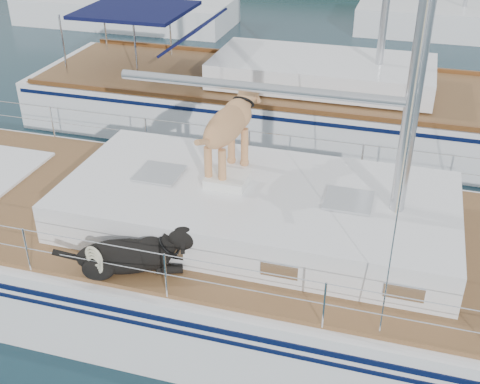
% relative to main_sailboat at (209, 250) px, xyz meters
% --- Properties ---
extents(ground, '(120.00, 120.00, 0.00)m').
position_rel_main_sailboat_xyz_m(ground, '(-0.09, 0.00, -0.69)').
color(ground, black).
rests_on(ground, ground).
extents(main_sailboat, '(12.00, 3.84, 14.01)m').
position_rel_main_sailboat_xyz_m(main_sailboat, '(0.00, 0.00, 0.00)').
color(main_sailboat, white).
rests_on(main_sailboat, ground).
extents(neighbor_sailboat, '(11.00, 3.50, 13.30)m').
position_rel_main_sailboat_xyz_m(neighbor_sailboat, '(-0.53, 6.14, -0.06)').
color(neighbor_sailboat, white).
rests_on(neighbor_sailboat, ground).
extents(bg_boat_west, '(8.00, 3.00, 11.65)m').
position_rel_main_sailboat_xyz_m(bg_boat_west, '(-8.09, 14.00, -0.24)').
color(bg_boat_west, white).
rests_on(bg_boat_west, ground).
extents(bg_boat_center, '(7.20, 3.00, 11.65)m').
position_rel_main_sailboat_xyz_m(bg_boat_center, '(3.91, 16.00, -0.24)').
color(bg_boat_center, white).
rests_on(bg_boat_center, ground).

